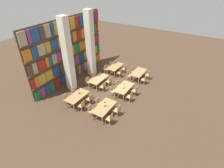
% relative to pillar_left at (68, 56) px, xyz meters
% --- Properties ---
extents(ground_plane, '(40.00, 40.00, 0.00)m').
position_rel_pillar_left_xyz_m(ground_plane, '(1.43, -3.02, -3.00)').
color(ground_plane, '#4C3828').
extents(bookshelf_bank, '(8.79, 0.35, 5.50)m').
position_rel_pillar_left_xyz_m(bookshelf_bank, '(1.44, 1.20, -0.29)').
color(bookshelf_bank, brown).
rests_on(bookshelf_bank, ground_plane).
extents(pillar_left, '(0.59, 0.59, 6.00)m').
position_rel_pillar_left_xyz_m(pillar_left, '(0.00, 0.00, 0.00)').
color(pillar_left, silver).
rests_on(pillar_left, ground_plane).
extents(pillar_center, '(0.59, 0.59, 6.00)m').
position_rel_pillar_left_xyz_m(pillar_center, '(2.87, 0.00, 0.00)').
color(pillar_center, silver).
rests_on(pillar_center, ground_plane).
extents(reading_table_0, '(1.86, 0.95, 0.76)m').
position_rel_pillar_left_xyz_m(reading_table_0, '(-1.37, -4.23, -2.32)').
color(reading_table_0, tan).
rests_on(reading_table_0, ground_plane).
extents(chair_0, '(0.42, 0.40, 0.86)m').
position_rel_pillar_left_xyz_m(chair_0, '(-1.87, -4.99, -2.54)').
color(chair_0, tan).
rests_on(chair_0, ground_plane).
extents(chair_1, '(0.42, 0.40, 0.86)m').
position_rel_pillar_left_xyz_m(chair_1, '(-1.87, -3.47, -2.54)').
color(chair_1, tan).
rests_on(chair_1, ground_plane).
extents(chair_2, '(0.42, 0.40, 0.86)m').
position_rel_pillar_left_xyz_m(chair_2, '(-0.91, -4.99, -2.54)').
color(chair_2, tan).
rests_on(chair_2, ground_plane).
extents(chair_3, '(0.42, 0.40, 0.86)m').
position_rel_pillar_left_xyz_m(chair_3, '(-0.91, -3.47, -2.54)').
color(chair_3, tan).
rests_on(chair_3, ground_plane).
extents(desk_lamp_0, '(0.14, 0.14, 0.41)m').
position_rel_pillar_left_xyz_m(desk_lamp_0, '(-1.30, -4.26, -1.96)').
color(desk_lamp_0, '#232328').
rests_on(desk_lamp_0, reading_table_0).
extents(reading_table_1, '(1.86, 0.95, 0.76)m').
position_rel_pillar_left_xyz_m(reading_table_1, '(1.45, -4.27, -2.32)').
color(reading_table_1, tan).
rests_on(reading_table_1, ground_plane).
extents(chair_4, '(0.42, 0.40, 0.86)m').
position_rel_pillar_left_xyz_m(chair_4, '(0.95, -5.03, -2.54)').
color(chair_4, tan).
rests_on(chair_4, ground_plane).
extents(chair_5, '(0.42, 0.40, 0.86)m').
position_rel_pillar_left_xyz_m(chair_5, '(0.95, -3.52, -2.54)').
color(chair_5, tan).
rests_on(chair_5, ground_plane).
extents(chair_6, '(0.42, 0.40, 0.86)m').
position_rel_pillar_left_xyz_m(chair_6, '(1.88, -5.03, -2.54)').
color(chair_6, tan).
rests_on(chair_6, ground_plane).
extents(chair_7, '(0.42, 0.40, 0.86)m').
position_rel_pillar_left_xyz_m(chair_7, '(1.88, -3.52, -2.54)').
color(chair_7, tan).
rests_on(chair_7, ground_plane).
extents(desk_lamp_1, '(0.14, 0.14, 0.46)m').
position_rel_pillar_left_xyz_m(desk_lamp_1, '(1.31, -4.32, -1.93)').
color(desk_lamp_1, '#232328').
rests_on(desk_lamp_1, reading_table_1).
extents(reading_table_2, '(1.86, 0.95, 0.76)m').
position_rel_pillar_left_xyz_m(reading_table_2, '(4.34, -4.25, -2.32)').
color(reading_table_2, tan).
rests_on(reading_table_2, ground_plane).
extents(chair_8, '(0.42, 0.40, 0.86)m').
position_rel_pillar_left_xyz_m(chair_8, '(3.86, -5.01, -2.54)').
color(chair_8, tan).
rests_on(chair_8, ground_plane).
extents(chair_9, '(0.42, 0.40, 0.86)m').
position_rel_pillar_left_xyz_m(chair_9, '(3.86, -3.49, -2.54)').
color(chair_9, tan).
rests_on(chair_9, ground_plane).
extents(chair_10, '(0.42, 0.40, 0.86)m').
position_rel_pillar_left_xyz_m(chair_10, '(4.79, -5.01, -2.54)').
color(chair_10, tan).
rests_on(chair_10, ground_plane).
extents(chair_11, '(0.42, 0.40, 0.86)m').
position_rel_pillar_left_xyz_m(chair_11, '(4.79, -3.49, -2.54)').
color(chair_11, tan).
rests_on(chair_11, ground_plane).
extents(reading_table_3, '(1.86, 0.95, 0.76)m').
position_rel_pillar_left_xyz_m(reading_table_3, '(-1.38, -1.82, -2.32)').
color(reading_table_3, tan).
rests_on(reading_table_3, ground_plane).
extents(chair_12, '(0.42, 0.40, 0.86)m').
position_rel_pillar_left_xyz_m(chair_12, '(-1.80, -2.58, -2.54)').
color(chair_12, tan).
rests_on(chair_12, ground_plane).
extents(chair_13, '(0.42, 0.40, 0.86)m').
position_rel_pillar_left_xyz_m(chair_13, '(-1.80, -1.06, -2.54)').
color(chair_13, tan).
rests_on(chair_13, ground_plane).
extents(chair_14, '(0.42, 0.40, 0.86)m').
position_rel_pillar_left_xyz_m(chair_14, '(-0.87, -2.58, -2.54)').
color(chair_14, tan).
rests_on(chair_14, ground_plane).
extents(chair_15, '(0.42, 0.40, 0.86)m').
position_rel_pillar_left_xyz_m(chair_15, '(-0.87, -1.06, -2.54)').
color(chair_15, tan).
rests_on(chair_15, ground_plane).
extents(desk_lamp_2, '(0.14, 0.14, 0.49)m').
position_rel_pillar_left_xyz_m(desk_lamp_2, '(-1.08, -1.79, -1.91)').
color(desk_lamp_2, '#232328').
rests_on(desk_lamp_2, reading_table_3).
extents(reading_table_4, '(1.86, 0.95, 0.76)m').
position_rel_pillar_left_xyz_m(reading_table_4, '(1.48, -1.74, -2.32)').
color(reading_table_4, tan).
rests_on(reading_table_4, ground_plane).
extents(chair_16, '(0.42, 0.40, 0.86)m').
position_rel_pillar_left_xyz_m(chair_16, '(1.03, -2.50, -2.54)').
color(chair_16, tan).
rests_on(chair_16, ground_plane).
extents(chair_17, '(0.42, 0.40, 0.86)m').
position_rel_pillar_left_xyz_m(chair_17, '(1.03, -0.98, -2.54)').
color(chair_17, tan).
rests_on(chair_17, ground_plane).
extents(chair_18, '(0.42, 0.40, 0.86)m').
position_rel_pillar_left_xyz_m(chair_18, '(1.99, -2.50, -2.54)').
color(chair_18, tan).
rests_on(chair_18, ground_plane).
extents(chair_19, '(0.42, 0.40, 0.86)m').
position_rel_pillar_left_xyz_m(chair_19, '(1.99, -0.98, -2.54)').
color(chair_19, tan).
rests_on(chair_19, ground_plane).
extents(reading_table_5, '(1.86, 0.95, 0.76)m').
position_rel_pillar_left_xyz_m(reading_table_5, '(4.23, -1.81, -2.32)').
color(reading_table_5, tan).
rests_on(reading_table_5, ground_plane).
extents(chair_20, '(0.42, 0.40, 0.86)m').
position_rel_pillar_left_xyz_m(chair_20, '(3.81, -2.57, -2.54)').
color(chair_20, tan).
rests_on(chair_20, ground_plane).
extents(chair_21, '(0.42, 0.40, 0.86)m').
position_rel_pillar_left_xyz_m(chair_21, '(3.81, -1.06, -2.54)').
color(chair_21, tan).
rests_on(chair_21, ground_plane).
extents(chair_22, '(0.42, 0.40, 0.86)m').
position_rel_pillar_left_xyz_m(chair_22, '(4.72, -2.57, -2.54)').
color(chair_22, tan).
rests_on(chair_22, ground_plane).
extents(chair_23, '(0.42, 0.40, 0.86)m').
position_rel_pillar_left_xyz_m(chair_23, '(4.72, -1.06, -2.54)').
color(chair_23, tan).
rests_on(chair_23, ground_plane).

